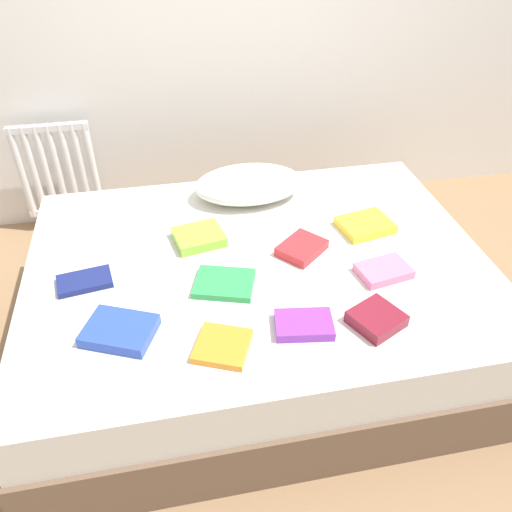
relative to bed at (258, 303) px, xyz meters
name	(u,v)px	position (x,y,z in m)	size (l,w,h in m)	color
ground_plane	(258,340)	(0.00, 0.00, -0.25)	(8.00, 8.00, 0.00)	#93704C
bed	(258,303)	(0.00, 0.00, 0.00)	(2.00, 1.50, 0.50)	brown
radiator	(58,171)	(-0.98, 1.20, 0.15)	(0.45, 0.04, 0.58)	white
pillow	(249,184)	(0.05, 0.52, 0.33)	(0.54, 0.34, 0.15)	white
textbook_lime	(199,237)	(-0.24, 0.18, 0.28)	(0.21, 0.18, 0.05)	#8CC638
textbook_pink	(384,271)	(0.49, -0.20, 0.27)	(0.21, 0.15, 0.04)	pink
textbook_blue	(120,331)	(-0.58, -0.34, 0.28)	(0.24, 0.19, 0.05)	#2847B7
textbook_purple	(304,325)	(0.08, -0.44, 0.27)	(0.21, 0.14, 0.04)	purple
textbook_navy	(85,281)	(-0.72, -0.02, 0.27)	(0.21, 0.13, 0.03)	navy
textbook_maroon	(376,319)	(0.35, -0.47, 0.28)	(0.17, 0.16, 0.05)	maroon
textbook_red	(302,248)	(0.20, 0.02, 0.27)	(0.20, 0.16, 0.04)	red
textbook_green	(224,284)	(-0.17, -0.15, 0.27)	(0.23, 0.18, 0.03)	green
textbook_orange	(223,346)	(-0.22, -0.48, 0.27)	(0.18, 0.18, 0.03)	orange
textbook_yellow	(365,225)	(0.53, 0.13, 0.27)	(0.23, 0.19, 0.04)	yellow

